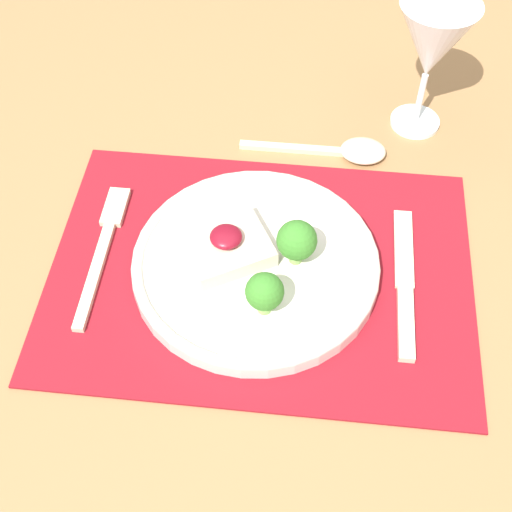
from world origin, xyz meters
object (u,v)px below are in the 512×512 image
knife (405,291)px  spoon (350,150)px  fork (104,244)px  dinner_plate (256,260)px  wine_glass_near (433,44)px

knife → spoon: (-0.06, 0.20, 0.00)m
fork → knife: size_ratio=1.00×
dinner_plate → spoon: bearing=63.1°
spoon → wine_glass_near: bearing=40.6°
dinner_plate → fork: size_ratio=1.35×
knife → spoon: size_ratio=1.08×
fork → wine_glass_near: size_ratio=1.14×
dinner_plate → wine_glass_near: bearing=55.3°
knife → wine_glass_near: (0.02, 0.27, 0.11)m
spoon → wine_glass_near: size_ratio=1.05×
dinner_plate → fork: bearing=175.5°
fork → dinner_plate: bearing=-4.5°
knife → fork: bearing=173.7°
knife → wine_glass_near: 0.29m
spoon → wine_glass_near: wine_glass_near is taller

